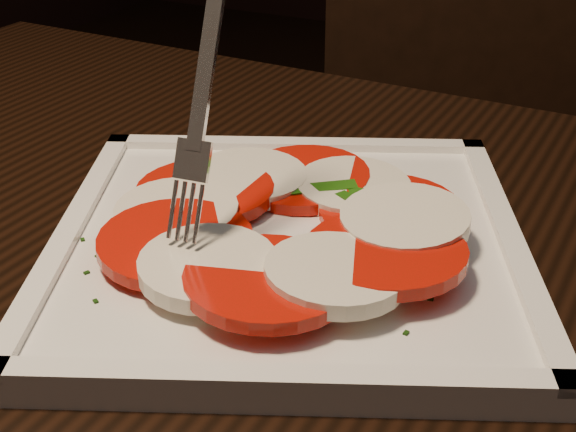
# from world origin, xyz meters

# --- Properties ---
(chair) EXTENTS (0.54, 0.54, 0.93)m
(chair) POSITION_xyz_m (-0.25, 0.58, 0.53)
(chair) COLOR black
(chair) RESTS_ON ground
(plate) EXTENTS (0.39, 0.39, 0.01)m
(plate) POSITION_xyz_m (-0.21, -0.11, 0.76)
(plate) COLOR white
(plate) RESTS_ON table
(caprese_salad) EXTENTS (0.24, 0.24, 0.03)m
(caprese_salad) POSITION_xyz_m (-0.21, -0.11, 0.78)
(caprese_salad) COLOR red
(caprese_salad) RESTS_ON plate
(fork) EXTENTS (0.04, 0.09, 0.17)m
(fork) POSITION_xyz_m (-0.25, -0.12, 0.88)
(fork) COLOR white
(fork) RESTS_ON caprese_salad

